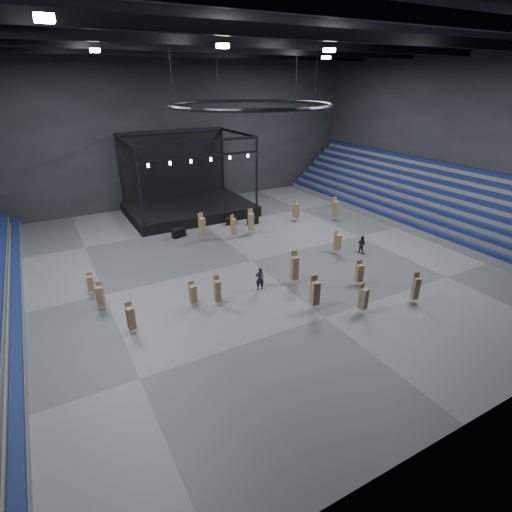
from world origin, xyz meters
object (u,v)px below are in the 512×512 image
chair_stack_12 (202,227)px  man_center (260,279)px  flight_case_left (179,233)px  chair_stack_6 (100,295)px  chair_stack_5 (296,210)px  chair_stack_11 (90,283)px  chair_stack_13 (233,226)px  chair_stack_3 (335,209)px  flight_case_right (253,221)px  chair_stack_1 (363,298)px  chair_stack_14 (251,221)px  chair_stack_9 (131,317)px  chair_stack_0 (294,267)px  chair_stack_4 (217,290)px  chair_stack_2 (360,272)px  stage (187,201)px  crew_member (362,244)px  flight_case_mid (231,221)px  chair_stack_8 (315,292)px  chair_stack_15 (337,242)px  chair_stack_7 (193,294)px

chair_stack_12 → man_center: chair_stack_12 is taller
flight_case_left → chair_stack_12: (1.75, -2.17, 1.03)m
chair_stack_6 → man_center: bearing=6.2°
chair_stack_5 → chair_stack_11: (-22.90, -6.65, -0.35)m
chair_stack_13 → man_center: chair_stack_13 is taller
chair_stack_11 → chair_stack_3: bearing=23.2°
flight_case_right → chair_stack_1: (-2.25, -19.90, 0.79)m
flight_case_left → chair_stack_14: size_ratio=0.50×
flight_case_left → chair_stack_13: (4.81, -2.92, 0.79)m
chair_stack_13 → chair_stack_14: size_ratio=0.91×
chair_stack_9 → man_center: (9.88, 1.08, -0.22)m
chair_stack_0 → chair_stack_6: chair_stack_0 is taller
chair_stack_3 → chair_stack_12: chair_stack_12 is taller
flight_case_left → chair_stack_4: size_ratio=0.57×
chair_stack_3 → chair_stack_13: size_ratio=1.12×
chair_stack_5 → chair_stack_6: 24.43m
chair_stack_0 → chair_stack_2: (4.25, -2.69, -0.30)m
chair_stack_1 → chair_stack_12: 18.48m
chair_stack_2 → chair_stack_14: chair_stack_14 is taller
chair_stack_2 → chair_stack_13: chair_stack_13 is taller
chair_stack_3 → chair_stack_0: bearing=-134.5°
stage → crew_member: size_ratio=8.47×
flight_case_mid → man_center: bearing=-107.6°
flight_case_left → chair_stack_0: bearing=-72.0°
chair_stack_8 → chair_stack_12: bearing=103.0°
flight_case_left → chair_stack_15: bearing=-44.8°
crew_member → chair_stack_14: bearing=23.7°
flight_case_mid → chair_stack_2: 17.86m
chair_stack_13 → chair_stack_12: bearing=152.9°
chair_stack_14 → chair_stack_2: bearing=-69.1°
chair_stack_3 → chair_stack_1: bearing=-118.1°
flight_case_right → chair_stack_1: bearing=-96.5°
chair_stack_7 → chair_stack_9: chair_stack_9 is taller
stage → chair_stack_2: bearing=-78.0°
chair_stack_5 → chair_stack_7: (-16.87, -12.03, -0.25)m
chair_stack_4 → chair_stack_15: bearing=20.8°
stage → chair_stack_9: bearing=-117.9°
stage → chair_stack_11: (-13.29, -15.71, -0.50)m
chair_stack_3 → chair_stack_11: (-26.91, -4.74, -0.44)m
chair_stack_4 → chair_stack_5: size_ratio=0.95×
flight_case_left → chair_stack_11: 12.70m
chair_stack_11 → chair_stack_15: bearing=5.2°
chair_stack_5 → chair_stack_12: 11.54m
chair_stack_6 → crew_member: size_ratio=1.29×
chair_stack_4 → chair_stack_13: 13.27m
chair_stack_2 → flight_case_mid: bearing=114.4°
chair_stack_3 → chair_stack_15: 9.75m
chair_stack_5 → chair_stack_9: 25.14m
chair_stack_5 → chair_stack_14: size_ratio=0.92×
flight_case_mid → chair_stack_12: size_ratio=0.42×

